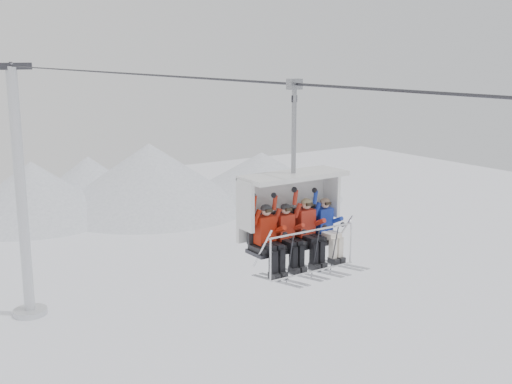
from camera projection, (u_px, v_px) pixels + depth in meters
lift_tower_right at (22, 212)px, 33.74m from camera, size 2.00×1.80×13.48m
haul_cable at (256, 82)px, 14.33m from camera, size 0.06×50.00×0.06m
chairlift_carrier at (289, 207)px, 13.84m from camera, size 2.34×1.17×3.98m
skier_far_left at (268, 237)px, 13.27m from camera, size 0.40×1.69×1.60m
skier_center_left at (288, 234)px, 13.54m from camera, size 0.38×1.69×1.52m
skier_center_right at (308, 229)px, 13.85m from camera, size 0.40×1.69×1.59m
skier_far_right at (327, 227)px, 14.13m from camera, size 0.37×1.69×1.50m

